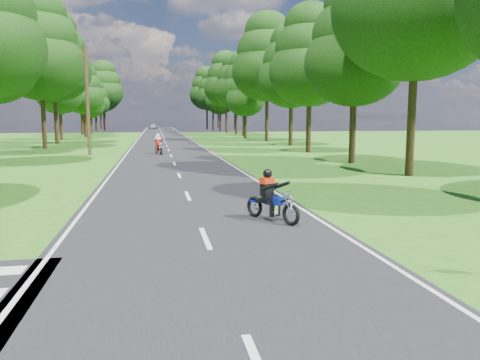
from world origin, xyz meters
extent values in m
plane|color=#286216|center=(0.00, 0.00, 0.00)|extent=(160.00, 160.00, 0.00)
cube|color=black|center=(0.00, 50.00, 0.01)|extent=(7.00, 140.00, 0.02)
cube|color=silver|center=(0.00, 2.00, 0.02)|extent=(0.12, 2.00, 0.01)
cube|color=silver|center=(0.00, 8.00, 0.02)|extent=(0.12, 2.00, 0.01)
cube|color=silver|center=(0.00, 14.00, 0.02)|extent=(0.12, 2.00, 0.01)
cube|color=silver|center=(0.00, 20.00, 0.02)|extent=(0.12, 2.00, 0.01)
cube|color=silver|center=(0.00, 26.00, 0.02)|extent=(0.12, 2.00, 0.01)
cube|color=silver|center=(0.00, 32.00, 0.02)|extent=(0.12, 2.00, 0.01)
cube|color=silver|center=(0.00, 38.00, 0.02)|extent=(0.12, 2.00, 0.01)
cube|color=silver|center=(0.00, 44.00, 0.02)|extent=(0.12, 2.00, 0.01)
cube|color=silver|center=(0.00, 50.00, 0.02)|extent=(0.12, 2.00, 0.01)
cube|color=silver|center=(0.00, 56.00, 0.02)|extent=(0.12, 2.00, 0.01)
cube|color=silver|center=(0.00, 62.00, 0.02)|extent=(0.12, 2.00, 0.01)
cube|color=silver|center=(0.00, 68.00, 0.02)|extent=(0.12, 2.00, 0.01)
cube|color=silver|center=(0.00, 74.00, 0.02)|extent=(0.12, 2.00, 0.01)
cube|color=silver|center=(0.00, 80.00, 0.02)|extent=(0.12, 2.00, 0.01)
cube|color=silver|center=(0.00, 86.00, 0.02)|extent=(0.12, 2.00, 0.01)
cube|color=silver|center=(0.00, 92.00, 0.02)|extent=(0.12, 2.00, 0.01)
cube|color=silver|center=(0.00, 98.00, 0.02)|extent=(0.12, 2.00, 0.01)
cube|color=silver|center=(0.00, 104.00, 0.02)|extent=(0.12, 2.00, 0.01)
cube|color=silver|center=(0.00, 110.00, 0.02)|extent=(0.12, 2.00, 0.01)
cube|color=silver|center=(0.00, 116.00, 0.02)|extent=(0.12, 2.00, 0.01)
cube|color=silver|center=(-3.30, 50.00, 0.02)|extent=(0.10, 140.00, 0.01)
cube|color=silver|center=(3.30, 50.00, 0.02)|extent=(0.10, 140.00, 0.01)
cube|color=silver|center=(-3.80, 0.30, 0.02)|extent=(0.50, 0.50, 0.01)
cylinder|color=black|center=(-10.82, 35.60, 2.16)|extent=(0.40, 0.40, 4.32)
ellipsoid|color=black|center=(-10.82, 35.60, 7.47)|extent=(7.56, 7.56, 6.42)
ellipsoid|color=black|center=(-10.82, 35.60, 9.58)|extent=(6.48, 6.48, 5.51)
ellipsoid|color=black|center=(-10.82, 35.60, 11.68)|extent=(4.86, 4.86, 4.13)
cylinder|color=black|center=(-11.26, 43.10, 2.20)|extent=(0.40, 0.40, 4.40)
ellipsoid|color=black|center=(-11.26, 43.10, 7.62)|extent=(7.71, 7.71, 6.55)
ellipsoid|color=black|center=(-11.26, 43.10, 9.77)|extent=(6.60, 6.60, 5.61)
ellipsoid|color=black|center=(-11.26, 43.10, 11.92)|extent=(4.95, 4.95, 4.21)
cylinder|color=black|center=(-12.61, 52.78, 1.60)|extent=(0.40, 0.40, 3.20)
ellipsoid|color=black|center=(-12.61, 52.78, 5.54)|extent=(5.60, 5.60, 4.76)
ellipsoid|color=black|center=(-12.61, 52.78, 7.10)|extent=(4.80, 4.80, 4.08)
ellipsoid|color=black|center=(-12.61, 52.78, 8.66)|extent=(3.60, 3.60, 3.06)
cylinder|color=black|center=(-10.75, 60.15, 1.61)|extent=(0.40, 0.40, 3.22)
ellipsoid|color=black|center=(-10.75, 60.15, 5.58)|extent=(5.64, 5.64, 4.79)
ellipsoid|color=black|center=(-10.75, 60.15, 7.15)|extent=(4.83, 4.83, 4.11)
ellipsoid|color=black|center=(-10.75, 60.15, 8.72)|extent=(3.62, 3.62, 3.08)
cylinder|color=black|center=(-12.29, 67.91, 1.80)|extent=(0.40, 0.40, 3.61)
ellipsoid|color=black|center=(-12.29, 67.91, 6.25)|extent=(6.31, 6.31, 5.37)
ellipsoid|color=black|center=(-12.29, 67.91, 8.01)|extent=(5.41, 5.41, 4.60)
ellipsoid|color=black|center=(-12.29, 67.91, 9.76)|extent=(4.06, 4.06, 3.45)
cylinder|color=black|center=(-11.94, 75.74, 1.33)|extent=(0.40, 0.40, 2.67)
ellipsoid|color=black|center=(-11.94, 75.74, 4.62)|extent=(4.67, 4.67, 3.97)
ellipsoid|color=black|center=(-11.94, 75.74, 5.92)|extent=(4.00, 4.00, 3.40)
ellipsoid|color=black|center=(-11.94, 75.74, 7.22)|extent=(3.00, 3.00, 2.55)
cylinder|color=black|center=(-12.18, 84.90, 1.54)|extent=(0.40, 0.40, 3.09)
ellipsoid|color=black|center=(-12.18, 84.90, 5.34)|extent=(5.40, 5.40, 4.59)
ellipsoid|color=black|center=(-12.18, 84.90, 6.85)|extent=(4.63, 4.63, 3.93)
ellipsoid|color=black|center=(-12.18, 84.90, 8.35)|extent=(3.47, 3.47, 2.95)
cylinder|color=black|center=(-11.23, 91.41, 2.24)|extent=(0.40, 0.40, 4.48)
ellipsoid|color=black|center=(-11.23, 91.41, 7.75)|extent=(7.84, 7.84, 6.66)
ellipsoid|color=black|center=(-11.23, 91.41, 9.94)|extent=(6.72, 6.72, 5.71)
ellipsoid|color=black|center=(-11.23, 91.41, 12.12)|extent=(5.04, 5.04, 4.28)
cylinder|color=black|center=(-12.28, 100.39, 2.05)|extent=(0.40, 0.40, 4.09)
ellipsoid|color=black|center=(-12.28, 100.39, 7.09)|extent=(7.16, 7.16, 6.09)
ellipsoid|color=black|center=(-12.28, 100.39, 9.08)|extent=(6.14, 6.14, 5.22)
ellipsoid|color=black|center=(-12.28, 100.39, 11.08)|extent=(4.61, 4.61, 3.92)
cylinder|color=black|center=(11.06, 12.20, 2.28)|extent=(0.40, 0.40, 4.56)
ellipsoid|color=black|center=(11.06, 12.20, 7.89)|extent=(7.98, 7.98, 6.78)
cylinder|color=black|center=(10.92, 18.69, 1.75)|extent=(0.40, 0.40, 3.49)
ellipsoid|color=black|center=(10.92, 18.69, 6.05)|extent=(6.12, 6.12, 5.20)
ellipsoid|color=black|center=(10.92, 18.69, 7.75)|extent=(5.24, 5.24, 4.46)
ellipsoid|color=black|center=(10.92, 18.69, 9.46)|extent=(3.93, 3.93, 3.34)
cylinder|color=black|center=(11.06, 27.58, 1.85)|extent=(0.40, 0.40, 3.69)
ellipsoid|color=black|center=(11.06, 27.58, 6.39)|extent=(6.46, 6.46, 5.49)
ellipsoid|color=black|center=(11.06, 27.58, 8.19)|extent=(5.54, 5.54, 4.71)
ellipsoid|color=black|center=(11.06, 27.58, 9.99)|extent=(4.15, 4.15, 3.53)
cylinder|color=black|center=(12.17, 36.42, 1.87)|extent=(0.40, 0.40, 3.74)
ellipsoid|color=black|center=(12.17, 36.42, 6.48)|extent=(6.55, 6.55, 5.57)
ellipsoid|color=black|center=(12.17, 36.42, 8.31)|extent=(5.62, 5.62, 4.77)
ellipsoid|color=black|center=(12.17, 36.42, 10.13)|extent=(4.21, 4.21, 3.58)
cylinder|color=black|center=(11.72, 44.72, 2.32)|extent=(0.40, 0.40, 4.64)
ellipsoid|color=black|center=(11.72, 44.72, 8.04)|extent=(8.12, 8.12, 6.91)
ellipsoid|color=black|center=(11.72, 44.72, 10.30)|extent=(6.96, 6.96, 5.92)
ellipsoid|color=black|center=(11.72, 44.72, 12.56)|extent=(5.22, 5.22, 4.44)
cylinder|color=black|center=(10.55, 51.92, 1.45)|extent=(0.40, 0.40, 2.91)
ellipsoid|color=black|center=(10.55, 51.92, 5.03)|extent=(5.09, 5.09, 4.33)
ellipsoid|color=black|center=(10.55, 51.92, 6.45)|extent=(4.36, 4.36, 3.71)
ellipsoid|color=black|center=(10.55, 51.92, 7.87)|extent=(3.27, 3.27, 2.78)
cylinder|color=black|center=(11.77, 59.40, 1.94)|extent=(0.40, 0.40, 3.88)
ellipsoid|color=black|center=(11.77, 59.40, 6.71)|extent=(6.78, 6.78, 5.77)
ellipsoid|color=black|center=(11.77, 59.40, 8.60)|extent=(5.81, 5.81, 4.94)
ellipsoid|color=black|center=(11.77, 59.40, 10.49)|extent=(4.36, 4.36, 3.71)
cylinder|color=black|center=(12.10, 67.87, 2.09)|extent=(0.40, 0.40, 4.18)
ellipsoid|color=black|center=(12.10, 67.87, 7.23)|extent=(7.31, 7.31, 6.21)
ellipsoid|color=black|center=(12.10, 67.87, 9.27)|extent=(6.27, 6.27, 5.33)
ellipsoid|color=black|center=(12.10, 67.87, 11.31)|extent=(4.70, 4.70, 4.00)
cylinder|color=black|center=(11.80, 76.83, 2.32)|extent=(0.40, 0.40, 4.63)
ellipsoid|color=black|center=(11.80, 76.83, 8.02)|extent=(8.11, 8.11, 6.89)
ellipsoid|color=black|center=(11.80, 76.83, 10.28)|extent=(6.95, 6.95, 5.91)
ellipsoid|color=black|center=(11.80, 76.83, 12.54)|extent=(5.21, 5.21, 4.43)
cylinder|color=black|center=(11.69, 84.12, 1.68)|extent=(0.40, 0.40, 3.36)
ellipsoid|color=black|center=(11.69, 84.12, 5.82)|extent=(5.88, 5.88, 5.00)
ellipsoid|color=black|center=(11.69, 84.12, 7.46)|extent=(5.04, 5.04, 4.29)
ellipsoid|color=black|center=(11.69, 84.12, 9.10)|extent=(3.78, 3.78, 3.21)
cylinder|color=black|center=(11.14, 91.34, 2.04)|extent=(0.40, 0.40, 4.09)
ellipsoid|color=black|center=(11.14, 91.34, 7.07)|extent=(7.15, 7.15, 6.08)
ellipsoid|color=black|center=(11.14, 91.34, 9.07)|extent=(6.13, 6.13, 5.21)
ellipsoid|color=black|center=(11.14, 91.34, 11.06)|extent=(4.60, 4.60, 3.91)
cylinder|color=black|center=(10.68, 99.10, 2.24)|extent=(0.40, 0.40, 4.48)
ellipsoid|color=black|center=(10.68, 99.10, 7.76)|extent=(7.84, 7.84, 6.66)
ellipsoid|color=black|center=(10.68, 99.10, 9.94)|extent=(6.72, 6.72, 5.71)
ellipsoid|color=black|center=(10.68, 99.10, 12.13)|extent=(5.04, 5.04, 4.28)
cylinder|color=black|center=(-14.00, 110.00, 1.92)|extent=(0.40, 0.40, 3.84)
ellipsoid|color=black|center=(-14.00, 110.00, 6.65)|extent=(6.72, 6.72, 5.71)
ellipsoid|color=black|center=(-14.00, 110.00, 8.52)|extent=(5.76, 5.76, 4.90)
ellipsoid|color=black|center=(-14.00, 110.00, 10.39)|extent=(4.32, 4.32, 3.67)
cylinder|color=black|center=(15.00, 112.00, 2.08)|extent=(0.40, 0.40, 4.16)
ellipsoid|color=black|center=(15.00, 112.00, 7.20)|extent=(7.28, 7.28, 6.19)
ellipsoid|color=black|center=(15.00, 112.00, 9.23)|extent=(6.24, 6.24, 5.30)
ellipsoid|color=black|center=(15.00, 112.00, 11.26)|extent=(4.68, 4.68, 3.98)
cylinder|color=black|center=(-16.00, 95.00, 1.76)|extent=(0.40, 0.40, 3.52)
ellipsoid|color=black|center=(-16.00, 95.00, 6.09)|extent=(6.16, 6.16, 5.24)
ellipsoid|color=black|center=(-16.00, 95.00, 7.81)|extent=(5.28, 5.28, 4.49)
ellipsoid|color=black|center=(-16.00, 95.00, 9.53)|extent=(3.96, 3.96, 3.37)
cylinder|color=black|center=(17.00, 98.00, 2.24)|extent=(0.40, 0.40, 4.48)
ellipsoid|color=black|center=(17.00, 98.00, 7.76)|extent=(7.84, 7.84, 6.66)
ellipsoid|color=black|center=(17.00, 98.00, 9.94)|extent=(6.72, 6.72, 5.71)
ellipsoid|color=black|center=(17.00, 98.00, 12.12)|extent=(5.04, 5.04, 4.28)
cylinder|color=#382616|center=(-6.00, 28.00, 4.00)|extent=(0.26, 0.26, 8.00)
cube|color=#382616|center=(-6.00, 28.00, 7.30)|extent=(1.20, 0.10, 0.10)
imported|color=silver|center=(-1.45, 104.61, 0.63)|extent=(2.48, 3.86, 1.22)
camera|label=1|loc=(-1.10, -8.65, 2.84)|focal=35.00mm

